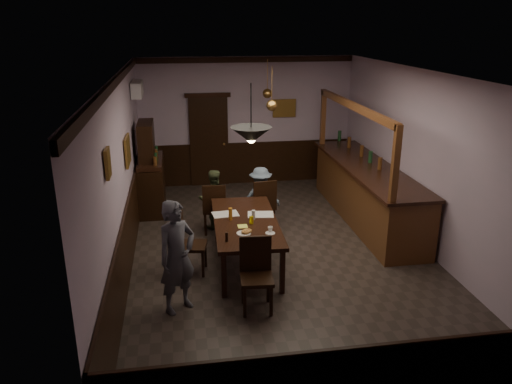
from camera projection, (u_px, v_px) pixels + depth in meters
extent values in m
cube|color=#2D2621|center=(279.00, 253.00, 8.52)|extent=(5.00, 8.00, 0.01)
cube|color=white|center=(283.00, 74.00, 7.54)|extent=(5.00, 8.00, 0.01)
cube|color=#C7ABC6|center=(246.00, 122.00, 11.76)|extent=(5.00, 0.01, 3.00)
cube|color=#C7ABC6|center=(376.00, 298.00, 4.30)|extent=(5.00, 0.01, 3.00)
cube|color=#C7ABC6|center=(122.00, 176.00, 7.66)|extent=(0.01, 8.00, 3.00)
cube|color=#C7ABC6|center=(426.00, 162.00, 8.40)|extent=(0.01, 8.00, 3.00)
cube|color=black|center=(246.00, 222.00, 7.95)|extent=(1.07, 2.23, 0.06)
cube|color=black|center=(224.00, 275.00, 7.06)|extent=(0.07, 0.07, 0.69)
cube|color=black|center=(282.00, 272.00, 7.16)|extent=(0.07, 0.07, 0.69)
cube|color=black|center=(217.00, 221.00, 8.98)|extent=(0.07, 0.07, 0.69)
cube|color=black|center=(263.00, 219.00, 9.08)|extent=(0.07, 0.07, 0.69)
cube|color=black|center=(214.00, 209.00, 9.25)|extent=(0.43, 0.43, 0.05)
cube|color=black|center=(214.00, 199.00, 8.98)|extent=(0.42, 0.05, 0.50)
cube|color=black|center=(223.00, 217.00, 9.51)|extent=(0.04, 0.04, 0.43)
cube|color=black|center=(205.00, 218.00, 9.46)|extent=(0.04, 0.04, 0.43)
cube|color=black|center=(224.00, 224.00, 9.19)|extent=(0.04, 0.04, 0.43)
cube|color=black|center=(205.00, 225.00, 9.15)|extent=(0.04, 0.04, 0.43)
cube|color=black|center=(262.00, 206.00, 9.35)|extent=(0.49, 0.49, 0.05)
cube|color=black|center=(265.00, 195.00, 9.08)|extent=(0.44, 0.09, 0.52)
cube|color=black|center=(268.00, 214.00, 9.64)|extent=(0.04, 0.04, 0.45)
cube|color=black|center=(250.00, 216.00, 9.55)|extent=(0.04, 0.04, 0.45)
cube|color=black|center=(274.00, 220.00, 9.31)|extent=(0.04, 0.04, 0.45)
cube|color=black|center=(255.00, 222.00, 9.22)|extent=(0.04, 0.04, 0.45)
cube|color=black|center=(257.00, 279.00, 6.72)|extent=(0.47, 0.47, 0.05)
cube|color=black|center=(255.00, 254.00, 6.81)|extent=(0.44, 0.07, 0.52)
cube|color=black|center=(245.00, 302.00, 6.62)|extent=(0.04, 0.04, 0.45)
cube|color=black|center=(271.00, 301.00, 6.65)|extent=(0.04, 0.04, 0.45)
cube|color=black|center=(243.00, 289.00, 6.95)|extent=(0.04, 0.04, 0.45)
cube|color=black|center=(268.00, 288.00, 6.98)|extent=(0.04, 0.04, 0.45)
cube|color=black|center=(193.00, 246.00, 7.75)|extent=(0.49, 0.49, 0.05)
cube|color=black|center=(180.00, 230.00, 7.66)|extent=(0.11, 0.42, 0.50)
cube|color=black|center=(203.00, 264.00, 7.66)|extent=(0.04, 0.04, 0.43)
cube|color=black|center=(205.00, 255.00, 7.98)|extent=(0.04, 0.04, 0.43)
cube|color=black|center=(181.00, 264.00, 7.67)|extent=(0.04, 0.04, 0.43)
cube|color=black|center=(184.00, 254.00, 7.99)|extent=(0.04, 0.04, 0.43)
imported|color=#4C4D57|center=(177.00, 257.00, 6.63)|extent=(0.69, 0.65, 1.58)
imported|color=#485432|center=(213.00, 199.00, 9.40)|extent=(0.59, 0.48, 1.15)
imported|color=slate|center=(261.00, 197.00, 9.50)|extent=(0.76, 0.45, 1.16)
cube|color=silver|center=(225.00, 214.00, 8.19)|extent=(0.45, 0.34, 0.01)
cube|color=silver|center=(261.00, 214.00, 8.17)|extent=(0.46, 0.35, 0.01)
cube|color=#F6FF5D|center=(243.00, 226.00, 7.71)|extent=(0.15, 0.15, 0.00)
cylinder|color=white|center=(270.00, 233.00, 7.45)|extent=(0.15, 0.15, 0.01)
imported|color=white|center=(270.00, 229.00, 7.49)|extent=(0.08, 0.08, 0.07)
cylinder|color=white|center=(244.00, 233.00, 7.44)|extent=(0.22, 0.22, 0.01)
torus|color=#C68C47|center=(246.00, 232.00, 7.42)|extent=(0.13, 0.13, 0.04)
torus|color=#C68C47|center=(248.00, 231.00, 7.46)|extent=(0.13, 0.13, 0.04)
cylinder|color=yellow|center=(251.00, 220.00, 7.79)|extent=(0.07, 0.07, 0.12)
cylinder|color=#BF721E|center=(230.00, 214.00, 7.93)|extent=(0.06, 0.06, 0.20)
cylinder|color=silver|center=(253.00, 215.00, 7.97)|extent=(0.06, 0.06, 0.15)
cylinder|color=black|center=(227.00, 237.00, 7.17)|extent=(0.04, 0.04, 0.14)
cube|color=black|center=(152.00, 186.00, 10.36)|extent=(0.50, 1.40, 1.00)
cube|color=black|center=(150.00, 161.00, 10.18)|extent=(0.48, 1.35, 0.08)
cube|color=black|center=(146.00, 142.00, 10.04)|extent=(0.30, 0.90, 0.80)
cube|color=#553016|center=(367.00, 194.00, 9.81)|extent=(0.87, 4.05, 1.06)
cube|color=black|center=(368.00, 167.00, 9.63)|extent=(0.97, 4.15, 0.06)
cube|color=#553016|center=(353.00, 106.00, 9.19)|extent=(0.10, 3.96, 0.12)
cube|color=#553016|center=(394.00, 165.00, 7.58)|extent=(0.10, 0.10, 1.26)
cube|color=#553016|center=(323.00, 118.00, 11.18)|extent=(0.10, 0.10, 1.26)
cube|color=black|center=(209.00, 142.00, 11.73)|extent=(0.90, 0.06, 2.10)
cube|color=white|center=(137.00, 89.00, 10.07)|extent=(0.20, 0.85, 0.30)
cube|color=olive|center=(108.00, 163.00, 5.96)|extent=(0.04, 0.28, 0.36)
cube|color=olive|center=(128.00, 151.00, 8.35)|extent=(0.04, 0.62, 0.48)
cube|color=olive|center=(284.00, 108.00, 11.76)|extent=(0.55, 0.04, 0.42)
cylinder|color=black|center=(251.00, 109.00, 6.57)|extent=(0.02, 0.02, 0.69)
cone|color=black|center=(251.00, 135.00, 6.68)|extent=(0.56, 0.56, 0.22)
sphere|color=#FFD88C|center=(251.00, 139.00, 6.69)|extent=(0.12, 0.12, 0.12)
cylinder|color=#BF8C3F|center=(272.00, 86.00, 8.95)|extent=(0.02, 0.02, 0.70)
cone|color=#BF8C3F|center=(272.00, 105.00, 9.06)|extent=(0.20, 0.20, 0.22)
sphere|color=#FFD88C|center=(272.00, 108.00, 9.08)|extent=(0.12, 0.12, 0.12)
cylinder|color=#BF8C3F|center=(267.00, 77.00, 10.42)|extent=(0.02, 0.02, 0.70)
cone|color=#BF8C3F|center=(267.00, 93.00, 10.54)|extent=(0.20, 0.20, 0.22)
sphere|color=#FFD88C|center=(267.00, 96.00, 10.55)|extent=(0.12, 0.12, 0.12)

